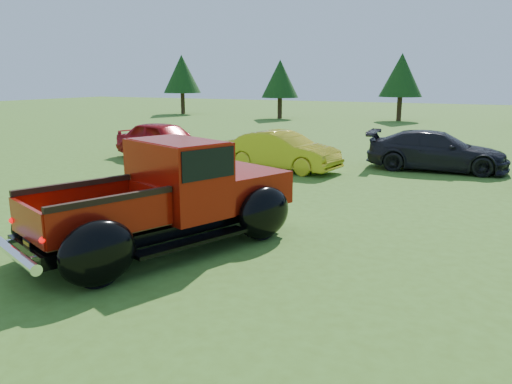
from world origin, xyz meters
name	(u,v)px	position (x,y,z in m)	size (l,w,h in m)	color
ground	(247,248)	(0.00, 0.00, 0.00)	(120.00, 120.00, 0.00)	#3C5F1B
tree_far_west	(182,74)	(-22.00, 30.00, 3.52)	(3.33, 3.33, 5.20)	#332114
tree_west	(280,79)	(-12.00, 29.00, 3.11)	(2.94, 2.94, 4.60)	#332114
tree_mid_left	(401,75)	(-3.00, 31.00, 3.38)	(3.20, 3.20, 5.00)	#332114
pickup_truck	(179,195)	(-1.36, -0.26, 0.96)	(4.09, 5.82, 2.03)	black
show_car_red	(165,140)	(-7.87, 8.07, 0.75)	(1.77, 4.41, 1.50)	maroon
show_car_yellow	(282,151)	(-2.71, 7.96, 0.68)	(1.44, 4.12, 1.36)	gold
show_car_grey	(436,151)	(2.16, 10.32, 0.69)	(1.93, 4.74, 1.38)	black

